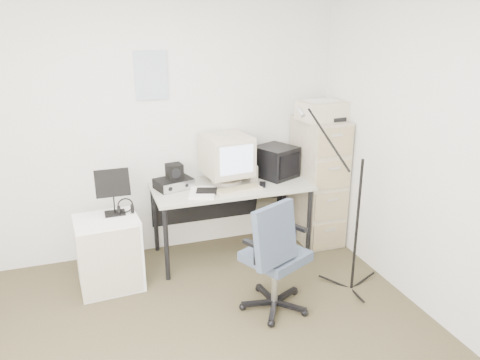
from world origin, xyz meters
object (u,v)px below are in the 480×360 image
object	(u,v)px
filing_cabinet	(318,181)
office_chair	(276,254)
side_cart	(109,253)
desk	(231,219)

from	to	relation	value
filing_cabinet	office_chair	world-z (taller)	filing_cabinet
filing_cabinet	side_cart	distance (m)	2.18
office_chair	desk	bearing A→B (deg)	66.29
filing_cabinet	desk	xyz separation A→B (m)	(-0.95, -0.03, -0.29)
filing_cabinet	office_chair	bearing A→B (deg)	-131.05
desk	office_chair	world-z (taller)	office_chair
office_chair	filing_cabinet	bearing A→B (deg)	22.94
desk	side_cart	xyz separation A→B (m)	(-1.19, -0.25, -0.04)
desk	office_chair	bearing A→B (deg)	-87.70
office_chair	side_cart	bearing A→B (deg)	122.13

